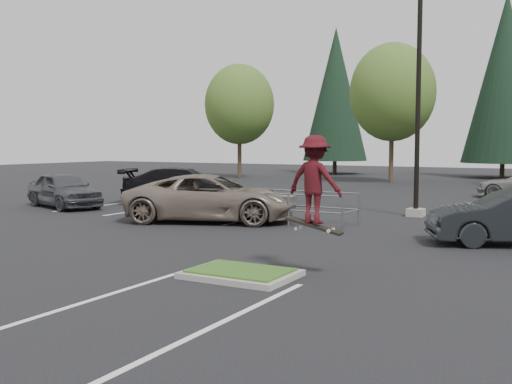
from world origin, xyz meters
The scene contains 13 objects.
ground centered at (0.00, 0.00, 0.00)m, with size 120.00×120.00×0.00m, color black.
grass_median centered at (0.00, 0.00, 0.08)m, with size 2.20×1.60×0.16m.
stall_lines centered at (-1.35, 6.02, 0.00)m, with size 22.62×17.60×0.01m.
light_pole centered at (0.50, 12.00, 4.56)m, with size 0.70×0.60×10.12m.
decid_a centered at (-18.01, 30.03, 5.58)m, with size 5.44×5.44×8.91m.
decid_b centered at (-6.01, 30.53, 6.04)m, with size 5.89×5.89×9.64m.
conif_a centered at (-14.00, 40.00, 7.10)m, with size 5.72×5.72×13.00m.
conif_b centered at (0.00, 40.50, 7.85)m, with size 6.38×6.38×14.50m.
cart_corral centered at (-2.95, 8.02, 0.70)m, with size 3.99×1.57×1.12m.
skateboarder centered at (1.20, 1.00, 1.98)m, with size 1.24×0.78×2.05m.
car_l_tan centered at (-5.49, 7.00, 0.83)m, with size 2.75×5.95×1.65m, color gray.
car_l_black centered at (-9.93, 11.50, 0.82)m, with size 2.31×5.67×1.65m, color black.
car_l_grey centered at (-13.50, 7.80, 0.76)m, with size 1.80×4.48×1.53m, color #46474D.
Camera 1 is at (6.21, -10.40, 2.74)m, focal length 42.00 mm.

